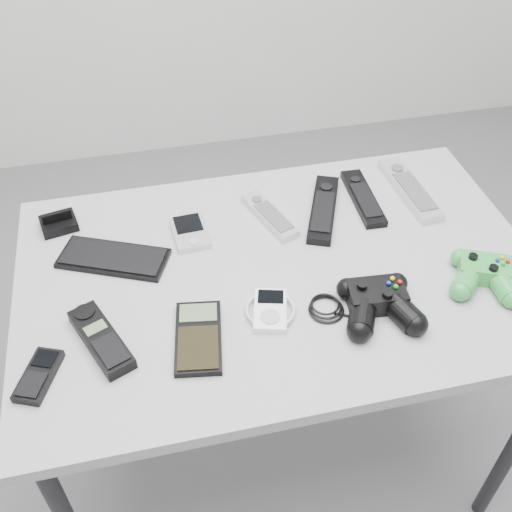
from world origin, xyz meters
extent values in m
plane|color=slate|center=(0.00, 0.00, 0.00)|extent=(3.50, 3.50, 0.00)
cube|color=gray|center=(-0.05, 0.09, 0.72)|extent=(1.10, 0.71, 0.03)
cylinder|color=black|center=(-0.55, 0.39, 0.35)|extent=(0.04, 0.04, 0.71)
cylinder|color=black|center=(0.45, 0.39, 0.35)|extent=(0.04, 0.04, 0.71)
cube|color=black|center=(-0.39, 0.19, 0.74)|extent=(0.25, 0.18, 0.01)
cube|color=black|center=(-0.51, 0.33, 0.76)|extent=(0.09, 0.08, 0.04)
cube|color=silver|center=(-0.22, 0.24, 0.75)|extent=(0.08, 0.12, 0.02)
cube|color=silver|center=(-0.03, 0.26, 0.75)|extent=(0.10, 0.19, 0.02)
cube|color=black|center=(0.10, 0.25, 0.75)|extent=(0.14, 0.24, 0.02)
cube|color=black|center=(0.20, 0.27, 0.75)|extent=(0.06, 0.21, 0.02)
cube|color=silver|center=(0.32, 0.27, 0.75)|extent=(0.07, 0.25, 0.02)
cube|color=black|center=(-0.54, -0.09, 0.75)|extent=(0.09, 0.12, 0.02)
cube|color=black|center=(-0.43, -0.03, 0.75)|extent=(0.12, 0.19, 0.03)
cube|color=black|center=(-0.25, -0.07, 0.75)|extent=(0.11, 0.18, 0.02)
cube|color=white|center=(-0.10, -0.03, 0.75)|extent=(0.12, 0.13, 0.02)
camera|label=1|loc=(-0.30, -0.78, 1.63)|focal=42.00mm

